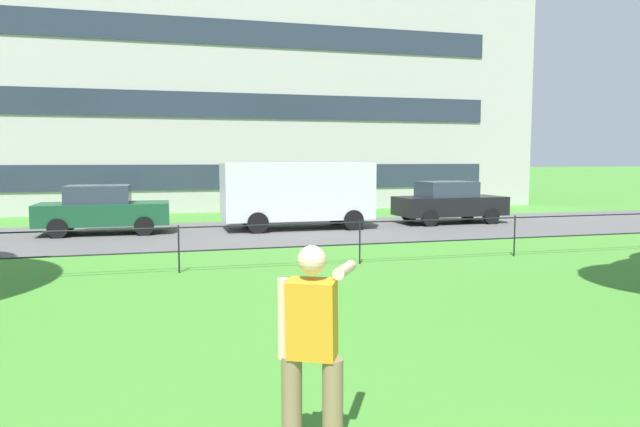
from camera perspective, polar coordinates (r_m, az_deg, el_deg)
street_strip at (r=19.08m, az=-8.10°, el=-1.84°), size 80.00×6.82×0.01m
park_fence at (r=12.75m, az=-4.60°, el=-2.35°), size 35.82×0.04×1.00m
person_thrower at (r=4.57m, az=-0.76°, el=-12.99°), size 0.75×0.68×1.73m
car_dark_green_right at (r=19.78m, az=-20.36°, el=0.39°), size 4.02×1.85×1.54m
panel_van_far_right at (r=19.91m, az=-2.22°, el=2.17°), size 5.01×2.12×2.24m
car_black_far_left at (r=22.18m, az=12.41°, el=1.10°), size 4.06×1.93×1.54m
apartment_building_background at (r=32.97m, az=-15.62°, el=15.06°), size 36.86×12.80×16.08m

